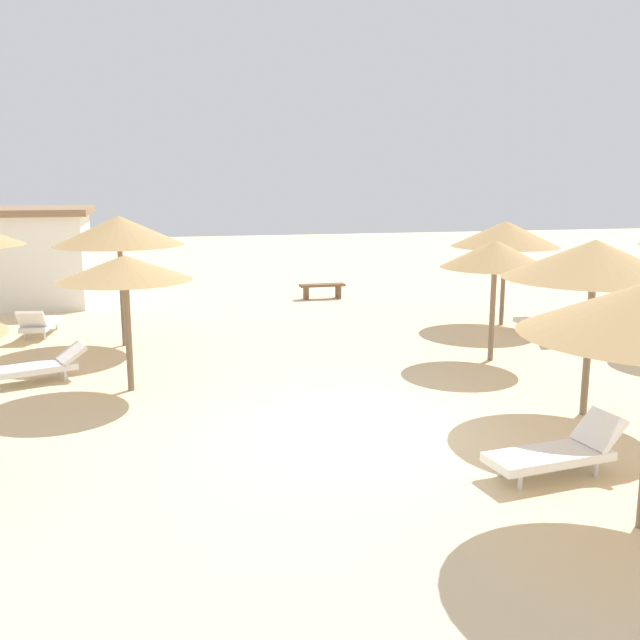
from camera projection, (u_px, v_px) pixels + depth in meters
The scene contains 13 objects.
ground_plane at pixel (366, 431), 11.03m from camera, with size 80.00×80.00×0.00m, color beige.
parasol_0 at pixel (506, 234), 18.72m from camera, with size 2.89×2.89×2.80m.
parasol_3 at pixel (125, 269), 12.76m from camera, with size 2.43×2.43×2.53m.
parasol_4 at pixel (119, 231), 16.25m from camera, with size 2.98×2.98×3.06m.
parasol_6 at pixel (594, 260), 11.33m from camera, with size 2.93×2.93×2.93m.
parasol_9 at pixel (495, 254), 14.96m from camera, with size 2.33×2.33×2.62m.
lounger_0 at pixel (544, 324), 17.60m from camera, with size 0.65×1.85×0.80m.
lounger_1 at pixel (40, 323), 17.73m from camera, with size 0.87×1.92×0.79m.
lounger_2 at pixel (558, 452), 9.34m from camera, with size 1.93×0.86×0.77m.
lounger_3 at pixel (37, 367), 13.67m from camera, with size 2.01×1.23×0.67m.
bench_0 at pixel (58, 293), 22.34m from camera, with size 0.62×1.54×0.49m.
bench_1 at pixel (322, 288), 23.35m from camera, with size 1.50×0.41×0.49m.
beach_cabana at pixel (32, 255), 22.28m from camera, with size 3.70×4.17×3.01m.
Camera 1 is at (-3.19, -10.00, 3.85)m, focal length 39.66 mm.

